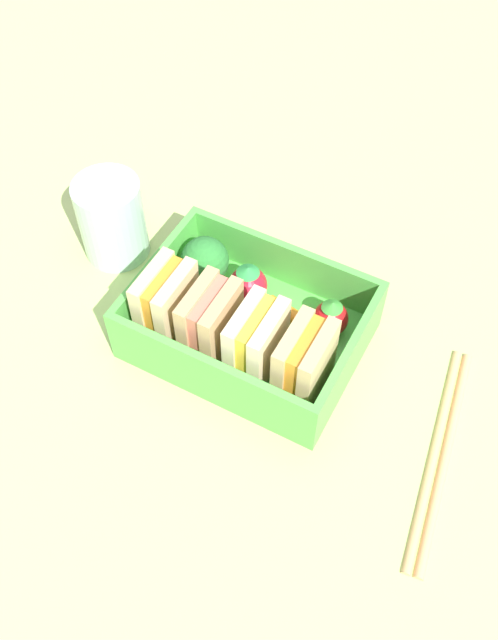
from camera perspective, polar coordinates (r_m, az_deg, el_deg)
ground_plane at (r=57.55cm, az=-0.00°, el=-2.19°), size 120.00×120.00×2.00cm
bento_tray at (r=56.23cm, az=-0.00°, el=-1.27°), size 17.17×12.76×1.20cm
bento_rim at (r=54.08cm, az=-0.00°, el=0.35°), size 17.17×12.76×4.12cm
sandwich_left at (r=50.62cm, az=4.44°, el=-3.42°), size 2.98×4.93×6.08cm
sandwich_center_left at (r=51.48cm, az=0.59°, el=-1.74°), size 2.98×4.93×6.08cm
sandwich_center at (r=52.62cm, az=-3.11°, el=-0.11°), size 2.98×4.93×6.08cm
sandwich_center_right at (r=54.00cm, az=-6.64°, el=1.45°), size 2.98×4.93×6.08cm
strawberry_far_left at (r=55.02cm, az=6.55°, el=0.20°), size 2.77×2.77×3.37cm
carrot_stick_far_left at (r=56.13cm, az=3.20°, el=0.53°), size 3.99×1.86×1.19cm
strawberry_left at (r=56.46cm, az=-0.08°, el=2.86°), size 3.12×3.12×3.72cm
broccoli_floret at (r=56.69cm, az=-3.55°, el=4.73°), size 3.87×3.87×4.79cm
chopstick_pair at (r=53.12cm, az=15.07°, el=-10.24°), size 4.05×18.23×0.70cm
drinking_glass at (r=61.18cm, az=-10.92°, el=7.92°), size 5.58×5.58×7.42cm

